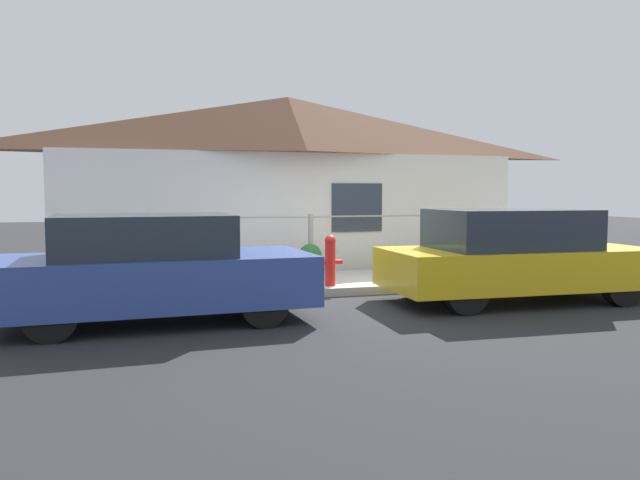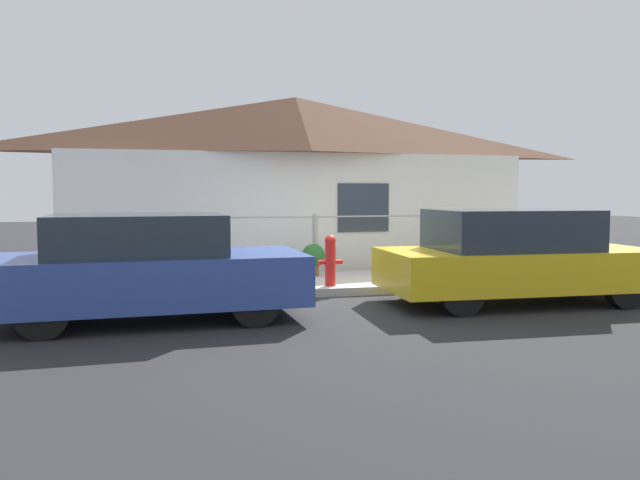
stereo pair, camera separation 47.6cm
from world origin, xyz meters
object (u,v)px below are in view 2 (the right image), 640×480
Objects in this scene: potted_plant_near_hydrant at (313,257)px; fire_hydrant at (330,259)px; car_left at (148,268)px; car_right at (516,257)px.

fire_hydrant is at bearing -91.00° from potted_plant_near_hydrant.
car_right reaches higher than car_left.
car_right reaches higher than potted_plant_near_hydrant.
fire_hydrant is 1.30m from potted_plant_near_hydrant.
fire_hydrant is at bearing 150.64° from car_right.
fire_hydrant reaches higher than potted_plant_near_hydrant.
car_left is 4.76× the size of fire_hydrant.
potted_plant_near_hydrant is (2.89, 2.81, -0.21)m from car_left.
potted_plant_near_hydrant is at bearing 89.00° from fire_hydrant.
car_right is 4.94× the size of fire_hydrant.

